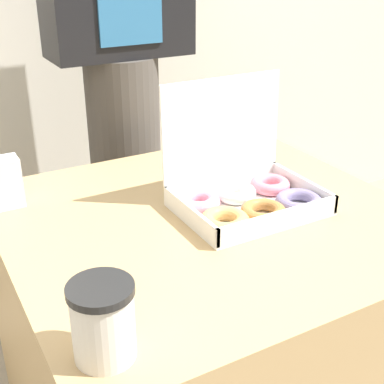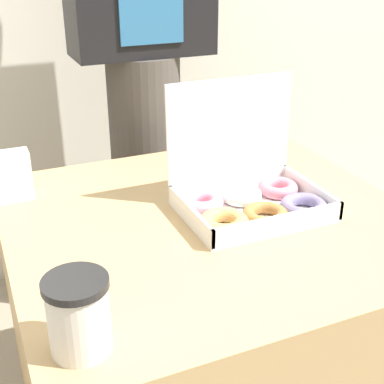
# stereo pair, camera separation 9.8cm
# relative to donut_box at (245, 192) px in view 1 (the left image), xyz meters

# --- Properties ---
(table) EXTENTS (0.88, 0.83, 0.70)m
(table) POSITION_rel_donut_box_xyz_m (-0.09, 0.01, -0.39)
(table) COLOR tan
(table) RESTS_ON ground_plane
(donut_box) EXTENTS (0.33, 0.25, 0.28)m
(donut_box) POSITION_rel_donut_box_xyz_m (0.00, 0.00, 0.00)
(donut_box) COLOR white
(donut_box) RESTS_ON table
(coffee_cup) EXTENTS (0.10, 0.10, 0.12)m
(coffee_cup) POSITION_rel_donut_box_xyz_m (-0.45, -0.30, 0.02)
(coffee_cup) COLOR silver
(coffee_cup) RESTS_ON table
(person_customer) EXTENTS (0.43, 0.24, 1.76)m
(person_customer) POSITION_rel_donut_box_xyz_m (-0.01, 0.68, 0.21)
(person_customer) COLOR #4C4742
(person_customer) RESTS_ON ground_plane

